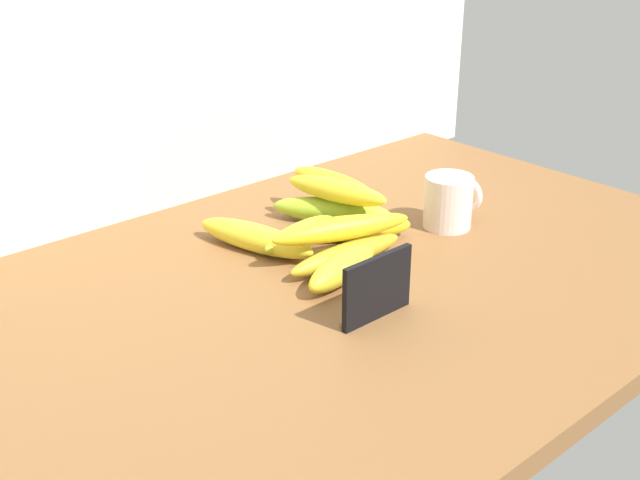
{
  "coord_description": "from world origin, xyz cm",
  "views": [
    {
      "loc": [
        -71.42,
        -70.26,
        53.23
      ],
      "look_at": [
        -5.35,
        3.78,
        8.0
      ],
      "focal_mm": 45.44,
      "sensor_mm": 36.0,
      "label": 1
    }
  ],
  "objects": [
    {
      "name": "counter_top",
      "position": [
        0.0,
        0.0,
        1.5
      ],
      "size": [
        110.0,
        76.0,
        3.0
      ],
      "primitive_type": "cube",
      "color": "brown",
      "rests_on": "ground"
    },
    {
      "name": "back_wall",
      "position": [
        0.0,
        39.0,
        35.0
      ],
      "size": [
        130.0,
        2.0,
        70.0
      ],
      "primitive_type": "cube",
      "color": "silver",
      "rests_on": "ground"
    },
    {
      "name": "chalkboard_sign",
      "position": [
        -8.27,
        -9.88,
        6.86
      ],
      "size": [
        11.0,
        1.8,
        8.4
      ],
      "color": "black",
      "rests_on": "counter_top"
    },
    {
      "name": "coffee_mug",
      "position": [
        20.37,
        2.71,
        7.11
      ],
      "size": [
        8.94,
        7.44,
        8.21
      ],
      "color": "silver",
      "rests_on": "counter_top"
    },
    {
      "name": "banana_0",
      "position": [
        7.66,
        15.56,
        5.07
      ],
      "size": [
        14.21,
        17.96,
        4.13
      ],
      "primitive_type": "ellipsoid",
      "rotation": [
        0.0,
        0.0,
        5.32
      ],
      "color": "#99BB2B",
      "rests_on": "counter_top"
    },
    {
      "name": "banana_1",
      "position": [
        -0.97,
        3.14,
        4.66
      ],
      "size": [
        19.57,
        4.48,
        3.32
      ],
      "primitive_type": "ellipsoid",
      "rotation": [
        0.0,
        0.0,
        6.22
      ],
      "color": "#AF9923",
      "rests_on": "counter_top"
    },
    {
      "name": "banana_2",
      "position": [
        -7.51,
        15.38,
        5.07
      ],
      "size": [
        9.33,
        20.24,
        4.15
      ],
      "primitive_type": "ellipsoid",
      "rotation": [
        0.0,
        0.0,
        1.84
      ],
      "color": "yellow",
      "rests_on": "counter_top"
    },
    {
      "name": "banana_3",
      "position": [
        -1.54,
        12.28,
        4.86
      ],
      "size": [
        15.4,
        5.82,
        3.72
      ],
      "primitive_type": "ellipsoid",
      "rotation": [
        0.0,
        0.0,
        0.14
      ],
      "color": "#ADBC2A",
      "rests_on": "counter_top"
    },
    {
      "name": "banana_4",
      "position": [
        -4.66,
        0.03,
        5.11
      ],
      "size": [
        15.68,
        7.93,
        4.21
      ],
      "primitive_type": "ellipsoid",
      "rotation": [
        0.0,
        0.0,
        0.26
      ],
      "color": "yellow",
      "rests_on": "counter_top"
    },
    {
      "name": "banana_5",
      "position": [
        5.82,
        8.54,
        4.98
      ],
      "size": [
        16.5,
        12.53,
        3.97
      ],
      "primitive_type": "ellipsoid",
      "rotation": [
        0.0,
        0.0,
        5.71
      ],
      "color": "yellow",
      "rests_on": "counter_top"
    },
    {
      "name": "banana_6",
      "position": [
        7.34,
        14.22,
        8.93
      ],
      "size": [
        8.13,
        17.7,
        3.6
      ],
      "primitive_type": "ellipsoid",
      "rotation": [
        0.0,
        0.0,
        4.98
      ],
      "color": "yellow",
      "rests_on": "banana_0"
    },
    {
      "name": "banana_7",
      "position": [
        9.03,
        16.86,
        8.94
      ],
      "size": [
        4.86,
        17.12,
        3.63
      ],
      "primitive_type": "ellipsoid",
      "rotation": [
        0.0,
        0.0,
        4.79
      ],
      "color": "yellow",
      "rests_on": "banana_0"
    },
    {
      "name": "banana_8",
      "position": [
        -0.58,
        4.6,
        7.97
      ],
      "size": [
        20.8,
        9.78,
        3.29
      ],
      "primitive_type": "ellipsoid",
      "rotation": [
        0.0,
        0.0,
        5.96
      ],
      "color": "yellow",
      "rests_on": "banana_1"
    }
  ]
}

